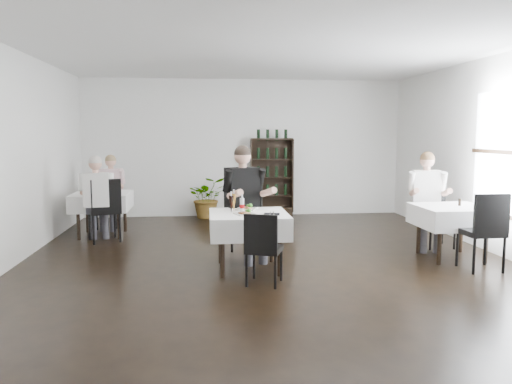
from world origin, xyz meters
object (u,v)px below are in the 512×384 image
Objects in this scene: wine_shelf at (272,178)px; main_table at (249,224)px; diner_main at (245,194)px; potted_tree at (207,197)px.

main_table is at bearing -101.78° from wine_shelf.
wine_shelf is 1.70× the size of main_table.
main_table is at bearing -89.72° from diner_main.
diner_main is (-0.00, 0.52, 0.34)m from main_table.
diner_main reaches higher than main_table.
wine_shelf is 4.41m from main_table.
potted_tree is at bearing 97.04° from main_table.
diner_main is at bearing 90.28° from main_table.
wine_shelf is at bearing 4.61° from potted_tree.
potted_tree is at bearing -175.39° from wine_shelf.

